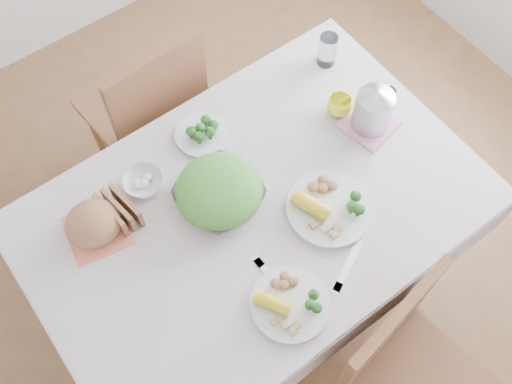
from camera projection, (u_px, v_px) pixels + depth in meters
floor at (255, 284)px, 2.67m from camera, size 3.60×3.60×0.00m
dining_table at (255, 252)px, 2.34m from camera, size 1.40×0.90×0.75m
tablecloth at (255, 208)px, 2.00m from camera, size 1.50×1.00×0.01m
chair_far at (142, 108)px, 2.55m from camera, size 0.46×0.46×0.97m
salad_bowl at (219, 195)px, 1.98m from camera, size 0.31×0.31×0.07m
dinner_plate_left at (290, 304)px, 1.83m from camera, size 0.29×0.29×0.02m
dinner_plate_right at (329, 209)px, 1.98m from camera, size 0.29×0.29×0.02m
broccoli_plate at (202, 135)px, 2.12m from camera, size 0.23×0.23×0.02m
napkin at (97, 231)px, 1.95m from camera, size 0.23×0.23×0.00m
bread_loaf at (93, 224)px, 1.91m from camera, size 0.24×0.23×0.11m
fruit_bowl at (143, 182)px, 2.02m from camera, size 0.15×0.15×0.04m
yellow_mug at (339, 106)px, 2.15m from camera, size 0.11×0.11×0.07m
glass_tumbler at (327, 50)px, 2.23m from camera, size 0.08×0.08×0.13m
pink_tray at (369, 124)px, 2.15m from camera, size 0.20×0.20×0.01m
electric_kettle at (374, 105)px, 2.05m from camera, size 0.15×0.15×0.18m
fork_left at (277, 283)px, 1.87m from camera, size 0.03×0.21×0.00m
fork_right at (349, 204)px, 2.00m from camera, size 0.09×0.21×0.00m
knife at (349, 264)px, 1.90m from camera, size 0.19×0.11×0.00m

